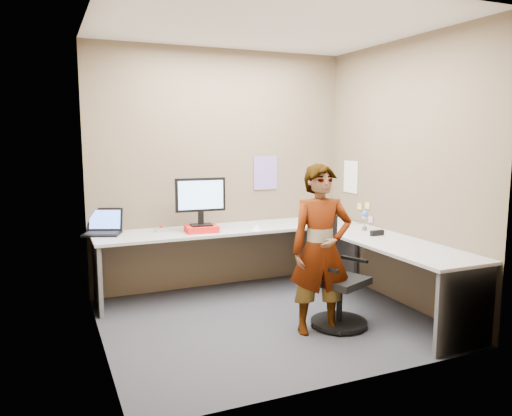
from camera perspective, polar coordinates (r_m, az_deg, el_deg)
name	(u,v)px	position (r m, az deg, el deg)	size (l,w,h in m)	color
ground	(268,321)	(4.85, 1.38, -12.77)	(3.00, 3.00, 0.00)	#2A2A2F
wall_back	(221,170)	(5.74, -3.98, 4.38)	(3.00, 3.00, 0.00)	brown
wall_right	(401,174)	(5.34, 16.28, 3.76)	(2.70, 2.70, 0.00)	brown
wall_left	(96,186)	(4.15, -17.79, 2.46)	(2.70, 2.70, 0.00)	brown
ceiling	(269,24)	(4.62, 1.50, 20.27)	(3.00, 3.00, 0.00)	white
desk	(291,248)	(5.19, 4.03, -4.56)	(2.98, 2.58, 0.73)	#A6A6A6
paper_ream	(202,229)	(5.30, -6.24, -2.38)	(0.33, 0.24, 0.07)	red
monitor	(201,198)	(5.27, -6.35, 1.20)	(0.53, 0.17, 0.50)	black
laptop	(103,228)	(5.40, -17.04, -2.15)	(0.45, 0.41, 0.26)	black
trackball_mouse	(161,229)	(5.38, -10.77, -2.40)	(0.12, 0.08, 0.07)	#B7B7BC
origami	(257,227)	(5.38, 0.09, -2.20)	(0.10, 0.10, 0.06)	white
stapler	(377,233)	(5.23, 13.66, -2.79)	(0.15, 0.04, 0.06)	black
flower	(365,217)	(5.46, 12.34, -1.03)	(0.07, 0.07, 0.22)	brown
calendar_purple	(265,173)	(5.94, 1.09, 4.05)	(0.30, 0.01, 0.40)	#846BB7
calendar_white	(351,177)	(6.06, 10.77, 3.52)	(0.01, 0.28, 0.38)	white
sticky_note_a	(367,206)	(5.81, 12.61, 0.28)	(0.01, 0.07, 0.07)	#F2E059
sticky_note_b	(364,216)	(5.86, 12.28, -0.92)	(0.01, 0.07, 0.07)	pink
sticky_note_c	(371,219)	(5.77, 12.97, -1.29)	(0.01, 0.07, 0.07)	pink
sticky_note_d	(360,206)	(5.93, 11.76, 0.18)	(0.01, 0.07, 0.07)	#F2E059
office_chair	(334,283)	(4.68, 8.95, -8.47)	(0.57, 0.57, 0.97)	black
person	(321,250)	(4.42, 7.41, -4.75)	(0.55, 0.36, 1.50)	#999399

